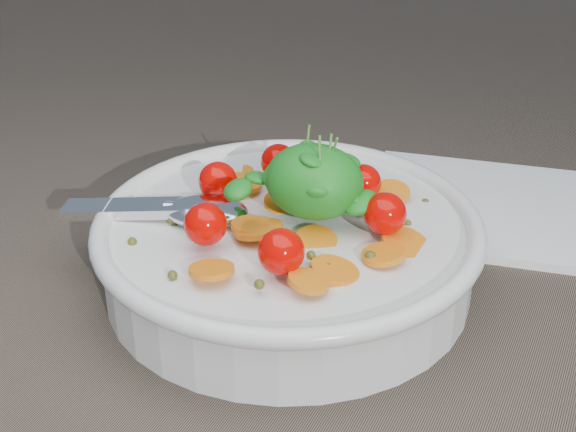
% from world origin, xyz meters
% --- Properties ---
extents(ground, '(6.00, 6.00, 0.00)m').
position_xyz_m(ground, '(0.00, 0.00, 0.00)').
color(ground, brown).
rests_on(ground, ground).
extents(bowl, '(0.26, 0.25, 0.10)m').
position_xyz_m(bowl, '(-0.01, 0.01, 0.03)').
color(bowl, white).
rests_on(bowl, ground).
extents(napkin, '(0.20, 0.18, 0.01)m').
position_xyz_m(napkin, '(0.08, 0.16, 0.00)').
color(napkin, white).
rests_on(napkin, ground).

